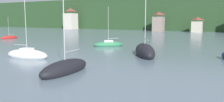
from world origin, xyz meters
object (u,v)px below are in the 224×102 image
(shore_building_west, at_px, (71,19))
(shore_building_central, at_px, (197,25))
(shore_building_westcentral, at_px, (158,22))
(sailboat_mid_1, at_px, (145,52))
(sailboat_far_9, at_px, (9,38))
(sailboat_mid_2, at_px, (27,55))
(sailboat_far_8, at_px, (108,44))
(sailboat_mid_7, at_px, (65,69))

(shore_building_west, xyz_separation_m, shore_building_central, (57.84, -1.00, -2.14))
(shore_building_westcentral, bearing_deg, sailboat_mid_1, -74.90)
(shore_building_central, xyz_separation_m, sailboat_far_9, (-37.45, -50.04, -2.48))
(shore_building_west, height_order, sailboat_mid_2, shore_building_west)
(shore_building_central, xyz_separation_m, sailboat_mid_1, (1.69, -59.42, -2.21))
(sailboat_mid_1, xyz_separation_m, sailboat_far_8, (-9.43, 6.85, -0.17))
(sailboat_mid_1, height_order, sailboat_mid_2, sailboat_mid_1)
(shore_building_west, relative_size, shore_building_westcentral, 1.30)
(shore_building_central, relative_size, sailboat_mid_7, 0.54)
(shore_building_west, height_order, sailboat_far_8, shore_building_west)
(sailboat_mid_1, relative_size, sailboat_far_8, 1.57)
(sailboat_mid_7, height_order, sailboat_far_8, sailboat_mid_7)
(sailboat_far_9, bearing_deg, shore_building_central, 153.31)
(shore_building_central, bearing_deg, sailboat_mid_7, -90.99)
(shore_building_west, height_order, shore_building_westcentral, shore_building_west)
(shore_building_westcentral, distance_m, sailboat_far_9, 55.57)
(sailboat_mid_7, bearing_deg, sailboat_far_9, -124.52)
(shore_building_central, distance_m, sailboat_far_8, 53.19)
(sailboat_mid_2, bearing_deg, shore_building_central, 73.86)
(sailboat_mid_1, bearing_deg, shore_building_west, 15.94)
(shore_building_westcentral, relative_size, sailboat_far_8, 1.02)
(sailboat_mid_2, xyz_separation_m, sailboat_mid_7, (9.73, -4.37, 0.01))
(shore_building_westcentral, distance_m, sailboat_far_8, 53.54)
(sailboat_mid_1, xyz_separation_m, sailboat_far_9, (-39.14, 9.38, -0.27))
(shore_building_westcentral, distance_m, sailboat_mid_7, 74.38)
(sailboat_mid_1, bearing_deg, sailboat_far_8, 25.40)
(shore_building_west, xyz_separation_m, sailboat_mid_7, (56.58, -73.68, -4.47))
(sailboat_mid_1, bearing_deg, sailboat_mid_7, 138.81)
(shore_building_west, bearing_deg, shore_building_westcentral, -0.74)
(sailboat_mid_1, height_order, sailboat_mid_7, sailboat_mid_1)
(sailboat_mid_1, bearing_deg, shore_building_central, -27.01)
(shore_building_central, xyz_separation_m, sailboat_far_8, (-7.74, -52.57, -2.38))
(shore_building_west, relative_size, sailboat_far_8, 1.33)
(shore_building_westcentral, relative_size, sailboat_mid_7, 0.75)
(sailboat_mid_2, bearing_deg, shore_building_west, 117.06)
(sailboat_mid_2, distance_m, sailboat_mid_7, 10.67)
(shore_building_west, relative_size, sailboat_mid_1, 0.85)
(sailboat_mid_7, bearing_deg, shore_building_west, -144.97)
(shore_building_west, relative_size, sailboat_far_9, 1.75)
(shore_building_westcentral, relative_size, sailboat_mid_2, 0.91)
(shore_building_westcentral, distance_m, sailboat_mid_2, 68.92)
(sailboat_mid_7, distance_m, sailboat_far_8, 21.13)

